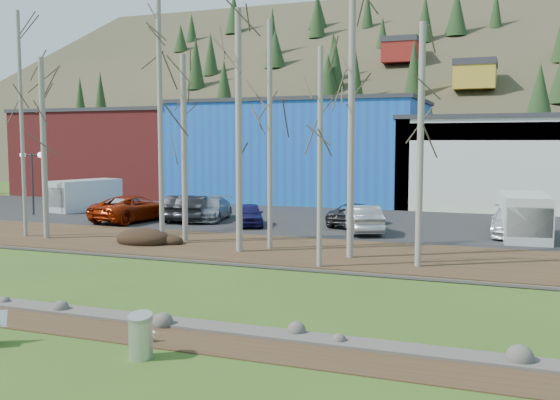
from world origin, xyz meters
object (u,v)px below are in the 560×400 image
at_px(car_0, 128,206).
at_px(car_2, 134,208).
at_px(car_5, 362,219).
at_px(car_7, 511,222).
at_px(litter_bin, 141,338).
at_px(seagull, 149,336).
at_px(van_grey, 83,195).
at_px(van_white, 525,217).
at_px(street_lamp, 32,166).
at_px(car_6, 356,214).
at_px(car_8, 194,208).
at_px(car_3, 211,209).
at_px(car_1, 182,207).
at_px(car_4, 249,214).

relative_size(car_0, car_2, 0.75).
xyz_separation_m(car_5, car_7, (7.37, 1.63, -0.02)).
height_order(litter_bin, seagull, litter_bin).
distance_m(car_0, car_7, 22.86).
bearing_deg(car_5, van_grey, -33.55).
height_order(car_2, van_white, van_white).
height_order(street_lamp, car_6, street_lamp).
xyz_separation_m(car_6, car_8, (-9.76, -1.22, 0.12)).
height_order(car_3, van_grey, van_grey).
relative_size(seagull, car_0, 0.10).
relative_size(car_2, van_white, 1.08).
height_order(car_6, van_white, van_white).
height_order(seagull, car_8, car_8).
distance_m(street_lamp, car_3, 12.53).
bearing_deg(seagull, car_1, 105.16).
height_order(litter_bin, car_8, car_8).
distance_m(seagull, car_5, 19.21).
relative_size(seagull, van_white, 0.08).
bearing_deg(litter_bin, car_4, 106.76).
relative_size(car_0, car_6, 0.91).
bearing_deg(car_2, van_white, -168.55).
bearing_deg(car_2, car_3, -144.02).
xyz_separation_m(car_1, car_7, (18.94, 0.23, -0.05)).
bearing_deg(car_2, van_grey, -20.44).
height_order(car_0, car_1, car_1).
bearing_deg(seagull, car_8, 103.30).
bearing_deg(van_grey, car_1, 0.82).
relative_size(seagull, car_5, 0.09).
relative_size(car_3, car_5, 1.05).
relative_size(car_1, van_white, 0.89).
bearing_deg(car_4, van_white, -24.00).
xyz_separation_m(street_lamp, car_1, (10.43, 1.06, -2.46)).
xyz_separation_m(car_2, van_grey, (-6.64, 3.80, 0.28)).
bearing_deg(car_1, car_4, 150.30).
xyz_separation_m(street_lamp, car_8, (11.27, 1.06, -2.46)).
bearing_deg(car_0, car_5, 172.04).
relative_size(car_1, car_7, 0.95).
bearing_deg(litter_bin, car_2, 124.07).
xyz_separation_m(litter_bin, van_white, (8.41, 20.80, 0.77)).
height_order(car_7, van_white, van_white).
relative_size(car_4, car_6, 0.81).
bearing_deg(car_6, car_2, 18.33).
bearing_deg(car_0, van_grey, -25.21).
relative_size(car_4, van_white, 0.72).
relative_size(car_3, car_8, 1.01).
xyz_separation_m(litter_bin, van_grey, (-20.16, 23.79, 0.73)).
distance_m(car_2, car_3, 4.61).
distance_m(car_4, car_7, 14.06).
distance_m(seagull, car_3, 22.88).
bearing_deg(car_7, car_3, 178.30).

